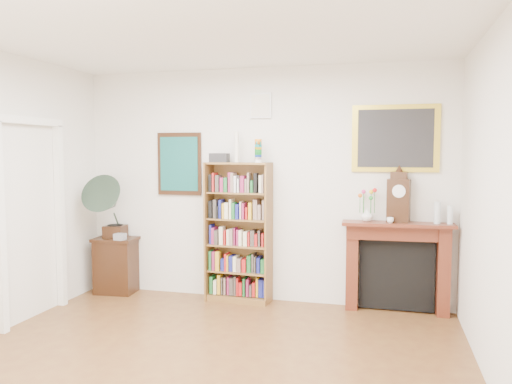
% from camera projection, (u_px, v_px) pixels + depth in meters
% --- Properties ---
extents(room, '(4.51, 5.01, 2.81)m').
position_uv_depth(room, '(177.00, 207.00, 3.61)').
color(room, '#59321B').
rests_on(room, ground).
extents(door_casing, '(0.08, 1.02, 2.17)m').
position_uv_depth(door_casing, '(32.00, 202.00, 5.33)').
color(door_casing, white).
rests_on(door_casing, left_wall).
extents(teal_poster, '(0.58, 0.04, 0.78)m').
position_uv_depth(teal_poster, '(179.00, 164.00, 6.24)').
color(teal_poster, black).
rests_on(teal_poster, back_wall).
extents(small_picture, '(0.26, 0.04, 0.30)m').
position_uv_depth(small_picture, '(261.00, 105.00, 5.92)').
color(small_picture, white).
rests_on(small_picture, back_wall).
extents(gilt_painting, '(0.95, 0.04, 0.75)m').
position_uv_depth(gilt_painting, '(395.00, 138.00, 5.56)').
color(gilt_painting, gold).
rests_on(gilt_painting, back_wall).
extents(bookshelf, '(0.79, 0.33, 1.93)m').
position_uv_depth(bookshelf, '(238.00, 224.00, 5.96)').
color(bookshelf, brown).
rests_on(bookshelf, floor).
extents(side_cabinet, '(0.55, 0.42, 0.71)m').
position_uv_depth(side_cabinet, '(116.00, 265.00, 6.37)').
color(side_cabinet, black).
rests_on(side_cabinet, floor).
extents(fireplace, '(1.22, 0.34, 1.02)m').
position_uv_depth(fireplace, '(397.00, 260.00, 5.59)').
color(fireplace, '#501C12').
rests_on(fireplace, floor).
extents(gramophone, '(0.55, 0.66, 0.81)m').
position_uv_depth(gramophone, '(109.00, 203.00, 6.21)').
color(gramophone, black).
rests_on(gramophone, side_cabinet).
extents(cd_stack, '(0.13, 0.13, 0.08)m').
position_uv_depth(cd_stack, '(120.00, 237.00, 6.18)').
color(cd_stack, '#A3A5AF').
rests_on(cd_stack, side_cabinet).
extents(mantel_clock, '(0.26, 0.18, 0.56)m').
position_uv_depth(mantel_clock, '(399.00, 198.00, 5.52)').
color(mantel_clock, black).
rests_on(mantel_clock, fireplace).
extents(flower_vase, '(0.14, 0.14, 0.14)m').
position_uv_depth(flower_vase, '(367.00, 215.00, 5.61)').
color(flower_vase, white).
rests_on(flower_vase, fireplace).
extents(teacup, '(0.08, 0.08, 0.06)m').
position_uv_depth(teacup, '(390.00, 220.00, 5.47)').
color(teacup, white).
rests_on(teacup, fireplace).
extents(bottle_left, '(0.07, 0.07, 0.24)m').
position_uv_depth(bottle_left, '(437.00, 213.00, 5.41)').
color(bottle_left, silver).
rests_on(bottle_left, fireplace).
extents(bottle_right, '(0.06, 0.06, 0.20)m').
position_uv_depth(bottle_right, '(450.00, 215.00, 5.38)').
color(bottle_right, silver).
rests_on(bottle_right, fireplace).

